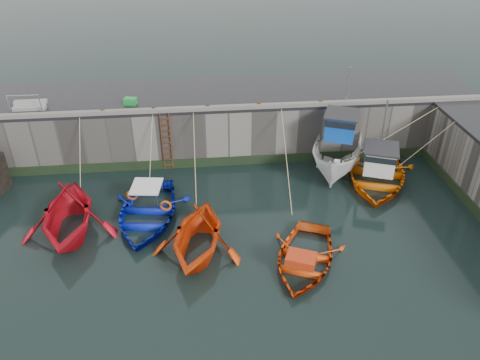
{
  "coord_description": "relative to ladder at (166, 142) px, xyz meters",
  "views": [
    {
      "loc": [
        -0.42,
        -11.73,
        12.64
      ],
      "look_at": [
        1.45,
        6.49,
        1.2
      ],
      "focal_mm": 35.0,
      "sensor_mm": 36.0,
      "label": 1
    }
  ],
  "objects": [
    {
      "name": "bollard_c",
      "position": [
        2.2,
        0.34,
        1.71
      ],
      "size": [
        0.18,
        0.18,
        0.28
      ],
      "primitive_type": "cylinder",
      "color": "#3F1E0F",
      "rests_on": "road_back"
    },
    {
      "name": "fish_crate",
      "position": [
        -1.75,
        1.41,
        1.74
      ],
      "size": [
        0.71,
        0.55,
        0.33
      ],
      "primitive_type": "cube",
      "rotation": [
        0.0,
        0.0,
        -0.25
      ],
      "color": "green",
      "rests_on": "road_back"
    },
    {
      "name": "kerb_back",
      "position": [
        2.0,
        0.24,
        1.67
      ],
      "size": [
        30.0,
        0.3,
        0.2
      ],
      "primitive_type": "cube",
      "color": "slate",
      "rests_on": "road_back"
    },
    {
      "name": "boat_near_navy_rope",
      "position": [
        5.54,
        -2.66,
        -1.59
      ],
      "size": [
        0.04,
        6.08,
        3.1
      ],
      "primitive_type": null,
      "color": "tan",
      "rests_on": "ground"
    },
    {
      "name": "road_back",
      "position": [
        2.0,
        2.59,
        1.49
      ],
      "size": [
        30.0,
        5.0,
        0.16
      ],
      "primitive_type": "cube",
      "color": "black",
      "rests_on": "quay_back"
    },
    {
      "name": "algae_back",
      "position": [
        2.0,
        0.05,
        -1.34
      ],
      "size": [
        30.0,
        0.08,
        0.5
      ],
      "primitive_type": "cube",
      "color": "black",
      "rests_on": "ground"
    },
    {
      "name": "ladder",
      "position": [
        0.0,
        0.0,
        0.0
      ],
      "size": [
        0.51,
        0.08,
        3.2
      ],
      "color": "#3F1E0F",
      "rests_on": "ground"
    },
    {
      "name": "boat_near_blue",
      "position": [
        -0.86,
        -4.31,
        -1.59
      ],
      "size": [
        4.44,
        5.75,
        1.1
      ],
      "primitive_type": "imported",
      "rotation": [
        0.0,
        0.0,
        -0.13
      ],
      "color": "#0B1DB3",
      "rests_on": "ground"
    },
    {
      "name": "boat_near_white_rope",
      "position": [
        -4.05,
        -1.22,
        -1.59
      ],
      "size": [
        0.04,
        3.68,
        3.1
      ],
      "primitive_type": null,
      "color": "tan",
      "rests_on": "ground"
    },
    {
      "name": "quay_back",
      "position": [
        2.0,
        2.59,
        -0.09
      ],
      "size": [
        30.0,
        5.0,
        3.0
      ],
      "primitive_type": "cube",
      "color": "slate",
      "rests_on": "ground"
    },
    {
      "name": "boat_near_navy",
      "position": [
        5.54,
        -7.91,
        -1.59
      ],
      "size": [
        4.79,
        5.47,
        0.94
      ],
      "primitive_type": "imported",
      "rotation": [
        0.0,
        0.0,
        -0.41
      ],
      "color": "#EE480C",
      "rests_on": "ground"
    },
    {
      "name": "bollard_d",
      "position": [
        4.8,
        0.34,
        1.71
      ],
      "size": [
        0.18,
        0.18,
        0.28
      ],
      "primitive_type": "cylinder",
      "color": "#3F1E0F",
      "rests_on": "road_back"
    },
    {
      "name": "railing",
      "position": [
        -6.75,
        1.33,
        1.77
      ],
      "size": [
        1.6,
        1.05,
        1.0
      ],
      "color": "#A5A8AD",
      "rests_on": "road_back"
    },
    {
      "name": "boat_near_blue_rope",
      "position": [
        -0.86,
        -0.86,
        -1.59
      ],
      "size": [
        0.04,
        3.22,
        3.1
      ],
      "primitive_type": null,
      "color": "tan",
      "rests_on": "ground"
    },
    {
      "name": "boat_near_blacktrim_rope",
      "position": [
        1.38,
        -2.13,
        -1.59
      ],
      "size": [
        0.04,
        5.14,
        3.1
      ],
      "primitive_type": null,
      "color": "tan",
      "rests_on": "ground"
    },
    {
      "name": "boat_far_white",
      "position": [
        8.87,
        -0.8,
        -0.55
      ],
      "size": [
        4.64,
        6.79,
        5.46
      ],
      "rotation": [
        0.0,
        0.0,
        -0.39
      ],
      "color": "white",
      "rests_on": "ground"
    },
    {
      "name": "bollard_a",
      "position": [
        -3.0,
        0.34,
        1.71
      ],
      "size": [
        0.18,
        0.18,
        0.28
      ],
      "primitive_type": "cylinder",
      "color": "#3F1E0F",
      "rests_on": "road_back"
    },
    {
      "name": "boat_far_orange",
      "position": [
        10.53,
        -2.21,
        -1.2
      ],
      "size": [
        6.07,
        7.05,
        4.23
      ],
      "rotation": [
        0.0,
        0.0,
        -0.36
      ],
      "color": "orange",
      "rests_on": "ground"
    },
    {
      "name": "boat_near_white",
      "position": [
        -4.05,
        -5.02,
        -1.59
      ],
      "size": [
        4.59,
        5.23,
        2.62
      ],
      "primitive_type": "imported",
      "rotation": [
        0.0,
        0.0,
        0.06
      ],
      "color": "red",
      "rests_on": "ground"
    },
    {
      "name": "bollard_e",
      "position": [
        8.0,
        0.34,
        1.71
      ],
      "size": [
        0.18,
        0.18,
        0.28
      ],
      "primitive_type": "cylinder",
      "color": "#3F1E0F",
      "rests_on": "road_back"
    },
    {
      "name": "ground",
      "position": [
        2.0,
        -9.91,
        -1.59
      ],
      "size": [
        120.0,
        120.0,
        0.0
      ],
      "primitive_type": "plane",
      "color": "black",
      "rests_on": "ground"
    },
    {
      "name": "boat_near_blacktrim",
      "position": [
        1.38,
        -6.84,
        -1.59
      ],
      "size": [
        4.83,
        5.3,
        2.4
      ],
      "primitive_type": "imported",
      "rotation": [
        0.0,
        0.0,
        -0.22
      ],
      "color": "#EC410C",
      "rests_on": "ground"
    },
    {
      "name": "bollard_b",
      "position": [
        -0.5,
        0.34,
        1.71
      ],
      "size": [
        0.18,
        0.18,
        0.28
      ],
      "primitive_type": "cylinder",
      "color": "#3F1E0F",
      "rests_on": "road_back"
    }
  ]
}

